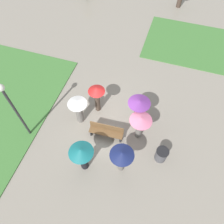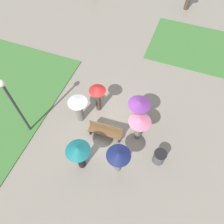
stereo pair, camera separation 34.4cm
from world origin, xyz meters
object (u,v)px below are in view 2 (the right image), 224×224
Objects in this scene: trash_bin at (159,157)px; crowd_person_purple at (139,108)px; crowd_person_navy at (118,157)px; lamp_post at (13,102)px; park_bench at (105,131)px; crowd_person_teal at (79,153)px; crowd_person_red at (98,94)px; crowd_person_pink at (139,124)px; crowd_person_white at (78,106)px.

crowd_person_purple is (-1.72, 1.83, 0.90)m from trash_bin.
crowd_person_purple is at bearing 60.80° from crowd_person_navy.
lamp_post is 5.45m from crowd_person_navy.
lamp_post is 2.14× the size of crowd_person_purple.
crowd_person_teal is (-0.48, -2.00, 0.97)m from park_bench.
crowd_person_red is at bearing -152.00° from crowd_person_teal.
lamp_post is at bearing -83.75° from crowd_person_teal.
crowd_person_red is (3.02, 2.67, -1.22)m from lamp_post.
crowd_person_red is 1.02× the size of crowd_person_purple.
crowd_person_navy is at bearing 52.11° from crowd_person_pink.
crowd_person_purple is (5.37, 2.60, -1.31)m from lamp_post.
trash_bin is (3.04, -0.42, -0.05)m from park_bench.
crowd_person_white reaches higher than crowd_person_pink.
lamp_post is 2.31× the size of crowd_person_pink.
crowd_person_navy is at bearing 123.58° from crowd_person_teal.
park_bench is 4.74m from lamp_post.
crowd_person_navy is 1.05× the size of crowd_person_white.
trash_bin is at bearing 6.19° from lamp_post.
lamp_post reaches higher than trash_bin.
crowd_person_navy is 3.80m from crowd_person_red.
crowd_person_purple is at bearing -98.33° from crowd_person_pink.
trash_bin is 3.99m from crowd_person_teal.
crowd_person_teal is (-1.75, -0.45, -0.01)m from crowd_person_navy.
lamp_post is 4.21m from crowd_person_red.
trash_bin is at bearing 118.56° from crowd_person_pink.
lamp_post reaches higher than crowd_person_red.
crowd_person_white is at bearing 35.64° from lamp_post.
trash_bin is 0.44× the size of crowd_person_navy.
lamp_post is 2.12× the size of crowd_person_navy.
crowd_person_teal is (-1.80, -3.41, 0.12)m from crowd_person_purple.
crowd_person_teal reaches higher than crowd_person_pink.
lamp_post is 3.18m from crowd_person_white.
crowd_person_white is at bearing -134.31° from crowd_person_teal.
lamp_post is at bearing 20.96° from crowd_person_purple.
crowd_person_red is at bearing -6.71° from crowd_person_purple.
crowd_person_purple is 3.18m from crowd_person_white.
crowd_person_teal is at bearing -12.79° from lamp_post.
lamp_post reaches higher than crowd_person_pink.
crowd_person_red is 0.97× the size of crowd_person_teal.
crowd_person_red is (-1.03, 1.49, 0.94)m from park_bench.
crowd_person_navy is 0.98× the size of crowd_person_red.
crowd_person_navy is at bearing 84.04° from crowd_person_purple.
crowd_person_purple is 0.95× the size of crowd_person_teal.
crowd_person_pink is at bearing 51.71° from crowd_person_navy.
crowd_person_pink is 3.29m from crowd_person_teal.
crowd_person_navy is (5.31, -0.36, -1.18)m from lamp_post.
lamp_post is 6.10m from crowd_person_purple.
park_bench is 2.27m from crowd_person_teal.
crowd_person_white is (-0.69, -1.01, -0.18)m from crowd_person_red.
crowd_person_navy is 1.09× the size of crowd_person_pink.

